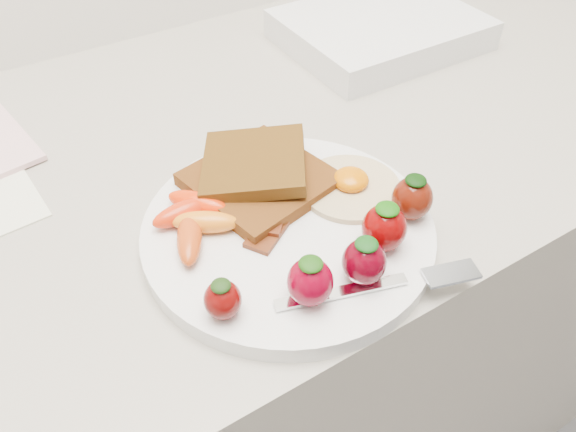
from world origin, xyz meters
TOP-DOWN VIEW (x-y plane):
  - counter at (0.00, 1.70)m, footprint 2.00×0.60m
  - plate at (0.02, 1.53)m, footprint 0.27×0.27m
  - toast_lower at (0.03, 1.59)m, footprint 0.14×0.14m
  - toast_upper at (0.03, 1.61)m, footprint 0.14×0.14m
  - fried_egg at (0.10, 1.54)m, footprint 0.13×0.13m
  - bacon_strips at (0.03, 1.55)m, footprint 0.12×0.10m
  - baby_carrots at (-0.05, 1.58)m, footprint 0.08×0.10m
  - strawberries at (0.05, 1.46)m, footprint 0.23×0.08m
  - fork at (0.06, 1.43)m, footprint 0.17×0.07m
  - appliance at (0.34, 1.80)m, footprint 0.26×0.21m

SIDE VIEW (x-z plane):
  - counter at x=0.00m, z-range 0.00..0.90m
  - plate at x=0.02m, z-range 0.90..0.92m
  - appliance at x=0.34m, z-range 0.90..0.94m
  - fork at x=0.06m, z-range 0.92..0.92m
  - bacon_strips at x=0.03m, z-range 0.92..0.93m
  - fried_egg at x=0.10m, z-range 0.91..0.93m
  - toast_lower at x=0.03m, z-range 0.92..0.93m
  - baby_carrots at x=-0.05m, z-range 0.92..0.94m
  - toast_upper at x=0.03m, z-range 0.93..0.95m
  - strawberries at x=0.05m, z-range 0.92..0.96m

